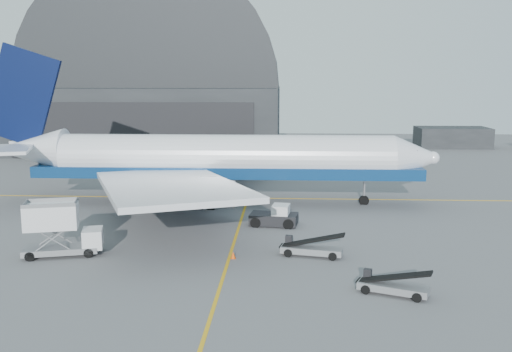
# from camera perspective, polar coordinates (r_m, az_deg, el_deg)

# --- Properties ---
(ground) EXTENTS (200.00, 200.00, 0.00)m
(ground) POSITION_cam_1_polar(r_m,az_deg,el_deg) (46.82, -2.41, -7.28)
(ground) COLOR #565659
(ground) RESTS_ON ground
(taxi_lines) EXTENTS (80.00, 42.12, 0.02)m
(taxi_lines) POSITION_cam_1_polar(r_m,az_deg,el_deg) (59.01, -1.27, -3.69)
(taxi_lines) COLOR gold
(taxi_lines) RESTS_ON ground
(hangar) EXTENTS (50.00, 28.30, 28.00)m
(hangar) POSITION_cam_1_polar(r_m,az_deg,el_deg) (112.70, -10.63, 7.44)
(hangar) COLOR black
(hangar) RESTS_ON ground
(distant_bldg_a) EXTENTS (14.00, 8.00, 4.00)m
(distant_bldg_a) POSITION_cam_1_polar(r_m,az_deg,el_deg) (122.14, 18.98, 2.75)
(distant_bldg_a) COLOR black
(distant_bldg_a) RESTS_ON ground
(airliner) EXTENTS (50.37, 48.85, 17.68)m
(airliner) POSITION_cam_1_polar(r_m,az_deg,el_deg) (62.99, -4.79, 1.71)
(airliner) COLOR white
(airliner) RESTS_ON ground
(catering_truck) EXTENTS (6.36, 3.64, 4.12)m
(catering_truck) POSITION_cam_1_polar(r_m,az_deg,el_deg) (47.04, -19.09, -5.10)
(catering_truck) COLOR slate
(catering_truck) RESTS_ON ground
(pushback_tug) EXTENTS (4.70, 3.13, 2.04)m
(pushback_tug) POSITION_cam_1_polar(r_m,az_deg,el_deg) (53.93, 1.93, -4.15)
(pushback_tug) COLOR black
(pushback_tug) RESTS_ON ground
(belt_loader_a) EXTENTS (5.18, 2.57, 1.93)m
(belt_loader_a) POSITION_cam_1_polar(r_m,az_deg,el_deg) (45.07, 5.53, -7.21)
(belt_loader_a) COLOR slate
(belt_loader_a) RESTS_ON ground
(belt_loader_b) EXTENTS (4.75, 3.05, 1.80)m
(belt_loader_b) POSITION_cam_1_polar(r_m,az_deg,el_deg) (38.27, 13.50, -10.62)
(belt_loader_b) COLOR slate
(belt_loader_b) RESTS_ON ground
(traffic_cone) EXTENTS (0.38, 0.38, 0.54)m
(traffic_cone) POSITION_cam_1_polar(r_m,az_deg,el_deg) (44.33, -2.30, -7.92)
(traffic_cone) COLOR #E64A07
(traffic_cone) RESTS_ON ground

